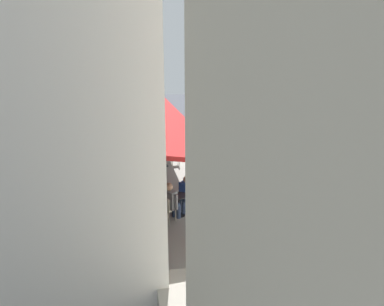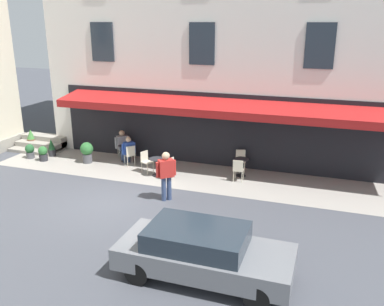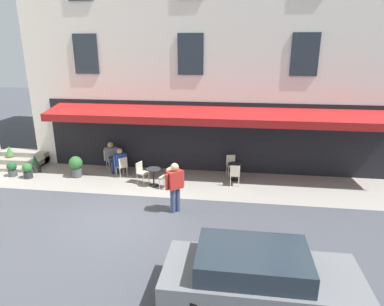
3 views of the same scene
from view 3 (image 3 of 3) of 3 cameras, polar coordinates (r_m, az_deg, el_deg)
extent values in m
plane|color=#42444C|center=(11.62, -12.14, -10.91)|extent=(70.00, 70.00, 0.00)
cube|color=gray|center=(14.06, 5.29, -5.37)|extent=(20.50, 3.20, 0.01)
cube|color=silver|center=(19.15, 9.43, 23.46)|extent=(20.00, 9.00, 15.00)
cube|color=black|center=(15.04, 4.81, 2.62)|extent=(16.00, 0.06, 3.20)
cube|color=maroon|center=(13.96, 4.74, 6.72)|extent=(15.00, 1.70, 0.36)
cube|color=maroon|center=(13.19, 4.50, 5.07)|extent=(15.00, 0.04, 0.28)
cube|color=#232D38|center=(14.73, 18.75, 15.66)|extent=(1.10, 0.06, 1.70)
cube|color=#232D38|center=(14.65, -0.25, 16.54)|extent=(1.10, 0.06, 1.70)
cube|color=#232D38|center=(16.00, -17.72, 15.84)|extent=(1.10, 0.06, 1.70)
cube|color=gray|center=(18.03, -27.62, -1.89)|extent=(2.40, 1.40, 0.15)
cube|color=gray|center=(18.25, -27.07, -1.09)|extent=(2.40, 1.05, 0.30)
cube|color=gray|center=(18.48, -26.53, -0.31)|extent=(2.40, 0.70, 0.45)
cylinder|color=black|center=(13.96, -6.53, -5.52)|extent=(0.40, 0.40, 0.03)
cylinder|color=black|center=(13.83, -6.58, -4.20)|extent=(0.06, 0.06, 0.72)
cylinder|color=#2D2D33|center=(13.70, -6.63, -2.75)|extent=(0.60, 0.60, 0.03)
cylinder|color=beige|center=(13.83, -4.84, -4.75)|extent=(0.03, 0.03, 0.45)
cylinder|color=beige|center=(13.56, -5.57, -5.24)|extent=(0.03, 0.03, 0.45)
cylinder|color=beige|center=(13.67, -3.61, -4.99)|extent=(0.03, 0.03, 0.45)
cylinder|color=beige|center=(13.40, -4.32, -5.49)|extent=(0.03, 0.03, 0.45)
cube|color=beige|center=(13.52, -4.61, -4.16)|extent=(0.50, 0.50, 0.04)
cube|color=beige|center=(13.36, -3.96, -3.37)|extent=(0.16, 0.39, 0.42)
cylinder|color=beige|center=(13.97, -8.24, -4.65)|extent=(0.03, 0.03, 0.45)
cylinder|color=beige|center=(14.22, -7.41, -4.20)|extent=(0.03, 0.03, 0.45)
cylinder|color=beige|center=(14.17, -9.34, -4.38)|extent=(0.03, 0.03, 0.45)
cylinder|color=beige|center=(14.41, -8.51, -3.95)|extent=(0.03, 0.03, 0.45)
cube|color=beige|center=(14.10, -8.42, -3.37)|extent=(0.52, 0.52, 0.04)
cube|color=beige|center=(14.13, -9.04, -2.36)|extent=(0.18, 0.39, 0.42)
cylinder|color=black|center=(15.65, -12.86, -3.26)|extent=(0.40, 0.40, 0.03)
cylinder|color=black|center=(15.53, -12.95, -2.07)|extent=(0.06, 0.06, 0.72)
cylinder|color=#2D2D33|center=(15.41, -13.04, -0.76)|extent=(0.60, 0.60, 0.03)
cylinder|color=beige|center=(15.33, -11.70, -2.79)|extent=(0.03, 0.03, 0.45)
cylinder|color=beige|center=(15.19, -12.82, -3.06)|extent=(0.03, 0.03, 0.45)
cylinder|color=beige|center=(15.05, -11.07, -3.14)|extent=(0.03, 0.03, 0.45)
cylinder|color=beige|center=(14.90, -12.21, -3.43)|extent=(0.03, 0.03, 0.45)
cube|color=beige|center=(15.03, -12.01, -2.23)|extent=(0.56, 0.56, 0.04)
cube|color=beige|center=(14.81, -11.73, -1.57)|extent=(0.30, 0.32, 0.42)
cylinder|color=beige|center=(15.86, -13.98, -2.25)|extent=(0.03, 0.03, 0.45)
cylinder|color=beige|center=(15.97, -12.84, -2.03)|extent=(0.03, 0.03, 0.45)
cylinder|color=beige|center=(16.17, -14.39, -1.91)|extent=(0.03, 0.03, 0.45)
cylinder|color=beige|center=(16.27, -13.27, -1.69)|extent=(0.03, 0.03, 0.45)
cube|color=beige|center=(15.99, -13.68, -1.14)|extent=(0.56, 0.56, 0.04)
cube|color=beige|center=(16.08, -13.96, -0.19)|extent=(0.33, 0.29, 0.42)
cylinder|color=black|center=(14.56, 7.22, -4.55)|extent=(0.40, 0.40, 0.03)
cylinder|color=black|center=(14.44, 7.27, -3.28)|extent=(0.06, 0.06, 0.72)
cylinder|color=#2D2D33|center=(14.31, 7.33, -1.88)|extent=(0.60, 0.60, 0.03)
cylinder|color=beige|center=(14.14, 7.97, -4.36)|extent=(0.03, 0.03, 0.45)
cylinder|color=beige|center=(14.13, 6.59, -4.32)|extent=(0.03, 0.03, 0.45)
cylinder|color=beige|center=(13.82, 8.01, -4.88)|extent=(0.03, 0.03, 0.45)
cylinder|color=beige|center=(13.81, 6.60, -4.84)|extent=(0.03, 0.03, 0.45)
cube|color=beige|center=(13.88, 7.33, -3.66)|extent=(0.41, 0.41, 0.04)
cube|color=beige|center=(13.63, 7.38, -3.03)|extent=(0.40, 0.05, 0.42)
cylinder|color=beige|center=(14.79, 6.26, -3.28)|extent=(0.03, 0.03, 0.45)
cylinder|color=beige|center=(14.87, 7.53, -3.22)|extent=(0.03, 0.03, 0.45)
cylinder|color=beige|center=(15.10, 5.97, -2.83)|extent=(0.03, 0.03, 0.45)
cylinder|color=beige|center=(15.18, 7.22, -2.77)|extent=(0.03, 0.03, 0.45)
cube|color=beige|center=(14.90, 6.78, -2.14)|extent=(0.49, 0.49, 0.04)
cube|color=beige|center=(14.99, 6.65, -1.08)|extent=(0.40, 0.14, 0.42)
cylinder|color=navy|center=(15.47, -12.34, -2.61)|extent=(0.14, 0.14, 0.47)
cylinder|color=navy|center=(15.25, -12.12, -1.87)|extent=(0.34, 0.33, 0.15)
cylinder|color=navy|center=(15.40, -12.92, -2.75)|extent=(0.14, 0.14, 0.47)
cylinder|color=navy|center=(15.18, -12.70, -2.01)|extent=(0.34, 0.33, 0.15)
cube|color=#28479E|center=(14.99, -12.19, -1.12)|extent=(0.49, 0.50, 0.54)
sphere|color=tan|center=(14.87, -12.28, 0.32)|extent=(0.24, 0.24, 0.24)
cylinder|color=#28479E|center=(15.12, -11.28, -0.96)|extent=(0.10, 0.10, 0.48)
cylinder|color=#28479E|center=(14.88, -13.10, -1.39)|extent=(0.10, 0.10, 0.48)
cylinder|color=navy|center=(15.67, -13.43, -2.42)|extent=(0.16, 0.16, 0.47)
cylinder|color=navy|center=(15.74, -13.72, -1.36)|extent=(0.35, 0.37, 0.16)
cylinder|color=navy|center=(15.73, -12.78, -2.29)|extent=(0.16, 0.16, 0.47)
cylinder|color=navy|center=(15.80, -13.07, -1.24)|extent=(0.35, 0.37, 0.16)
cube|color=gray|center=(15.84, -13.69, -0.12)|extent=(0.55, 0.53, 0.59)
sphere|color=tan|center=(15.72, -13.80, 1.36)|extent=(0.26, 0.26, 0.26)
cylinder|color=gray|center=(15.76, -14.69, -0.36)|extent=(0.10, 0.10, 0.52)
cylinder|color=gray|center=(15.94, -12.69, 0.00)|extent=(0.10, 0.10, 0.52)
cylinder|color=navy|center=(11.68, -2.47, -7.90)|extent=(0.17, 0.17, 0.89)
cylinder|color=navy|center=(11.59, -3.33, -8.14)|extent=(0.17, 0.17, 0.89)
cube|color=red|center=(11.33, -2.95, -4.57)|extent=(0.58, 0.56, 0.63)
sphere|color=tan|center=(11.17, -2.99, -2.42)|extent=(0.28, 0.28, 0.28)
cylinder|color=red|center=(11.49, -1.61, -4.33)|extent=(0.11, 0.11, 0.55)
cylinder|color=red|center=(11.19, -4.33, -4.99)|extent=(0.11, 0.11, 0.55)
cylinder|color=brown|center=(18.57, -28.58, -1.03)|extent=(0.41, 0.41, 0.45)
cone|color=#3D7A38|center=(18.44, -28.78, 0.34)|extent=(0.39, 0.39, 0.48)
cylinder|color=#4C4C51|center=(16.86, -28.33, -3.03)|extent=(0.37, 0.37, 0.28)
sphere|color=#23562D|center=(16.76, -28.48, -2.01)|extent=(0.42, 0.42, 0.42)
cylinder|color=#4C4C51|center=(15.59, -19.12, -3.15)|extent=(0.42, 0.42, 0.41)
sphere|color=#2D6B33|center=(15.44, -19.29, -1.59)|extent=(0.58, 0.58, 0.58)
cylinder|color=#2D2D33|center=(16.89, -25.11, -2.45)|extent=(0.35, 0.35, 0.32)
cone|color=#23562D|center=(16.76, -25.29, -1.11)|extent=(0.33, 0.33, 0.51)
cylinder|color=#2D2D33|center=(16.30, -26.23, -3.34)|extent=(0.38, 0.38, 0.30)
sphere|color=#2D6B33|center=(16.19, -26.38, -2.26)|extent=(0.41, 0.41, 0.41)
cube|color=slate|center=(7.98, 11.66, -20.62)|extent=(4.30, 1.81, 0.55)
cube|color=#232D38|center=(7.66, 10.34, -17.56)|extent=(2.41, 1.60, 0.48)
cylinder|color=black|center=(9.01, 20.98, -18.74)|extent=(0.60, 0.20, 0.60)
cylinder|color=black|center=(8.80, 1.26, -18.38)|extent=(0.60, 0.20, 0.60)
camera|label=1|loc=(21.78, -38.92, 13.19)|focal=31.19mm
camera|label=2|loc=(4.00, 133.24, -3.02)|focal=38.75mm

